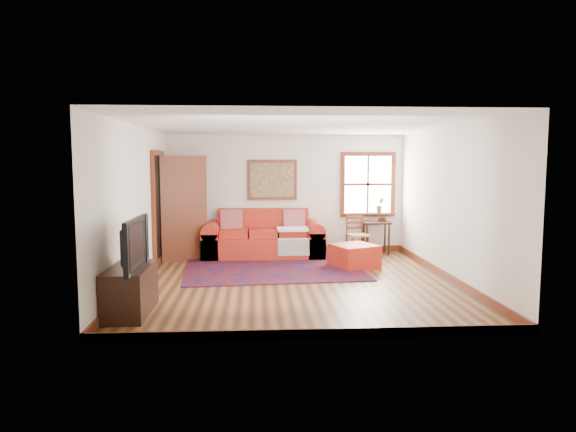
{
  "coord_description": "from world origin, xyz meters",
  "views": [
    {
      "loc": [
        -0.63,
        -8.13,
        1.92
      ],
      "look_at": [
        -0.09,
        0.6,
        1.0
      ],
      "focal_mm": 32.0,
      "sensor_mm": 36.0,
      "label": 1
    }
  ],
  "objects": [
    {
      "name": "framed_artwork",
      "position": [
        -0.3,
        2.71,
        1.55
      ],
      "size": [
        1.05,
        0.07,
        0.85
      ],
      "color": "#622915",
      "rests_on": "ground"
    },
    {
      "name": "side_table",
      "position": [
        1.89,
        2.46,
        0.55
      ],
      "size": [
        0.56,
        0.42,
        0.68
      ],
      "color": "black",
      "rests_on": "ground"
    },
    {
      "name": "television",
      "position": [
        -2.22,
        -1.81,
        0.93
      ],
      "size": [
        0.15,
        1.12,
        0.64
      ],
      "primitive_type": "imported",
      "rotation": [
        0.0,
        0.0,
        1.57
      ],
      "color": "black",
      "rests_on": "media_cabinet"
    },
    {
      "name": "doorway",
      "position": [
        -2.21,
        1.78,
        1.07
      ],
      "size": [
        0.89,
        1.08,
        2.14
      ],
      "color": "black",
      "rests_on": "ground"
    },
    {
      "name": "room_envelope",
      "position": [
        0.0,
        0.02,
        1.65
      ],
      "size": [
        5.04,
        5.54,
        2.52
      ],
      "color": "silver",
      "rests_on": "ground"
    },
    {
      "name": "red_ottoman",
      "position": [
        1.16,
        1.09,
        0.21
      ],
      "size": [
        0.95,
        0.95,
        0.41
      ],
      "primitive_type": "cube",
      "rotation": [
        0.0,
        0.0,
        0.4
      ],
      "color": "#AF2416",
      "rests_on": "ground"
    },
    {
      "name": "ladder_back_chair",
      "position": [
        1.43,
        2.27,
        0.47
      ],
      "size": [
        0.47,
        0.46,
        0.87
      ],
      "color": "tan",
      "rests_on": "ground"
    },
    {
      "name": "persian_rug",
      "position": [
        -0.34,
        1.03,
        0.01
      ],
      "size": [
        3.32,
        2.74,
        0.02
      ],
      "primitive_type": "cube",
      "rotation": [
        0.0,
        0.0,
        0.08
      ],
      "color": "#560C0C",
      "rests_on": "ground"
    },
    {
      "name": "ground",
      "position": [
        0.0,
        0.0,
        0.0
      ],
      "size": [
        5.5,
        5.5,
        0.0
      ],
      "primitive_type": "plane",
      "color": "#3C1F10",
      "rests_on": "ground"
    },
    {
      "name": "media_cabinet",
      "position": [
        -2.24,
        -1.63,
        0.3
      ],
      "size": [
        0.49,
        1.1,
        0.6
      ],
      "primitive_type": "cube",
      "color": "black",
      "rests_on": "ground"
    },
    {
      "name": "candle_hurricane",
      "position": [
        -2.19,
        -1.27,
        0.69
      ],
      "size": [
        0.12,
        0.12,
        0.18
      ],
      "color": "silver",
      "rests_on": "media_cabinet"
    },
    {
      "name": "window",
      "position": [
        1.78,
        2.7,
        1.31
      ],
      "size": [
        1.18,
        0.2,
        1.38
      ],
      "color": "white",
      "rests_on": "ground"
    },
    {
      "name": "red_leather_sofa",
      "position": [
        -0.49,
        2.28,
        0.32
      ],
      "size": [
        2.44,
        1.01,
        0.96
      ],
      "color": "#AF2416",
      "rests_on": "ground"
    }
  ]
}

